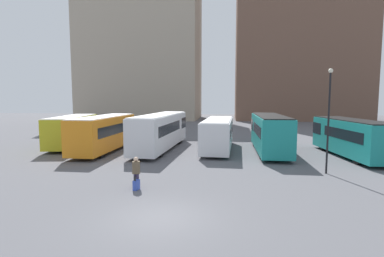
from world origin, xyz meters
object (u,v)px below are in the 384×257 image
at_px(bus_2, 161,130).
at_px(bus_3, 218,133).
at_px(bus_5, 351,136).
at_px(suitcase, 136,185).
at_px(bus_1, 105,132).
at_px(bus_4, 270,132).
at_px(traveler, 136,169).
at_px(bus_0, 73,130).
at_px(lamp_post_0, 329,114).

height_order(bus_2, bus_3, bus_2).
bearing_deg(bus_5, suitcase, 120.11).
bearing_deg(suitcase, bus_1, 42.16).
relative_size(bus_4, traveler, 6.26).
bearing_deg(traveler, bus_0, 51.47).
height_order(bus_3, bus_5, bus_5).
bearing_deg(bus_0, suitcase, -150.94).
bearing_deg(bus_4, bus_2, 87.82).
relative_size(bus_5, traveler, 5.98).
relative_size(bus_3, traveler, 5.96).
bearing_deg(suitcase, bus_2, 18.84).
bearing_deg(bus_3, bus_4, -95.39).
bearing_deg(bus_0, lamp_post_0, -121.04).
height_order(bus_0, suitcase, bus_0).
height_order(traveler, suitcase, traveler).
distance_m(bus_2, bus_4, 10.06).
distance_m(suitcase, lamp_post_0, 12.63).
height_order(bus_3, bus_4, bus_4).
bearing_deg(bus_5, lamp_post_0, 142.03).
bearing_deg(lamp_post_0, suitcase, -156.42).
relative_size(bus_4, bus_5, 1.05).
bearing_deg(traveler, bus_1, 42.71).
bearing_deg(bus_2, bus_3, -84.95).
xyz_separation_m(bus_2, suitcase, (1.55, -12.81, -1.56)).
distance_m(bus_5, suitcase, 18.59).
height_order(bus_1, bus_2, bus_2).
bearing_deg(bus_2, bus_1, 112.58).
distance_m(bus_0, traveler, 16.65).
bearing_deg(bus_2, bus_5, -93.44).
height_order(bus_1, lamp_post_0, lamp_post_0).
relative_size(bus_2, bus_3, 1.25).
distance_m(bus_1, bus_2, 5.19).
relative_size(bus_5, lamp_post_0, 1.49).
bearing_deg(bus_2, traveler, -170.77).
height_order(bus_0, bus_1, bus_1).
height_order(bus_5, traveler, bus_5).
height_order(bus_2, bus_4, bus_2).
bearing_deg(bus_2, suitcase, -170.35).
bearing_deg(bus_4, bus_5, -102.22).
xyz_separation_m(bus_1, bus_5, (21.34, -0.02, -0.07)).
relative_size(bus_1, bus_4, 0.94).
distance_m(bus_1, bus_4, 15.01).
relative_size(bus_2, suitcase, 16.29).
xyz_separation_m(bus_2, lamp_post_0, (12.65, -7.97, 2.03)).
bearing_deg(bus_3, bus_1, 102.97).
distance_m(bus_4, lamp_post_0, 8.27).
distance_m(bus_4, traveler, 14.76).
xyz_separation_m(bus_0, bus_4, (19.25, -0.90, 0.15)).
bearing_deg(bus_2, lamp_post_0, -119.46).
height_order(bus_1, suitcase, bus_1).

